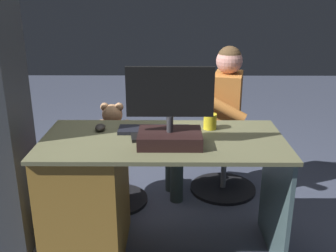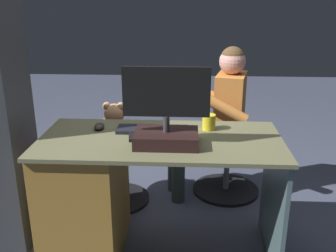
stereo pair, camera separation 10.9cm
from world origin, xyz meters
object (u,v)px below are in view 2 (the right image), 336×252
Objects in this scene: cup at (209,122)px; desk at (100,191)px; tv_remote at (133,136)px; office_chair_teddy at (117,169)px; keyboard at (153,129)px; person at (218,111)px; computer_mouse at (99,126)px; teddy_bear at (115,127)px; visitor_chair at (227,163)px; monitor at (166,122)px.

desk is at bearing 14.31° from cup.
tv_remote is 0.31× the size of office_chair_teddy.
keyboard reaches higher than office_chair_teddy.
computer_mouse is at bearing 39.40° from person.
cup is 0.62× the size of tv_remote.
keyboard is 0.74m from office_chair_teddy.
computer_mouse is at bearing 2.76° from cup.
teddy_bear reaches higher than tv_remote.
teddy_bear reaches higher than keyboard.
visitor_chair is (-0.84, -0.64, -0.51)m from computer_mouse.
tv_remote is at bearing 110.33° from office_chair_teddy.
cup reaches higher than desk.
monitor is (-0.40, 0.09, 0.48)m from desk.
teddy_bear is at bearing -79.17° from tv_remote.
desk is 14.28× the size of computer_mouse.
monitor is 0.87× the size of visitor_chair.
office_chair_teddy is (0.32, -0.47, -0.48)m from keyboard.
office_chair_teddy is at bearing 90.00° from teddy_bear.
office_chair_teddy is 0.91× the size of visitor_chair.
person is at bearing -167.19° from office_chair_teddy.
computer_mouse is (0.01, -0.13, 0.37)m from desk.
computer_mouse reaches higher than visitor_chair.
cup reaches higher than keyboard.
cup reaches higher than office_chair_teddy.
desk is at bearing 45.41° from person.
office_chair_teddy is (0.65, -0.42, -0.52)m from cup.
cup is (-0.24, -0.25, -0.08)m from monitor.
cup is at bearing -171.73° from keyboard.
cup is 0.61m from person.
person is (-0.75, -0.17, 0.41)m from office_chair_teddy.
cup is 0.19× the size of office_chair_teddy.
tv_remote is at bearing 109.94° from teddy_bear.
tv_remote is 0.78m from office_chair_teddy.
monitor is at bearing 46.58° from cup.
person is at bearing -99.67° from cup.
person is at bearing -134.72° from tv_remote.
person reaches higher than visitor_chair.
computer_mouse reaches higher than tv_remote.
desk is 0.63m from teddy_bear.
teddy_bear is at bearing 12.01° from visitor_chair.
monitor is 0.99m from office_chair_teddy.
keyboard is 0.88× the size of office_chair_teddy.
monitor reaches higher than teddy_bear.
tv_remote is 0.29× the size of visitor_chair.
person reaches higher than tv_remote.
teddy_bear is (0.32, -0.48, -0.16)m from keyboard.
tv_remote is at bearing 20.22° from cup.
computer_mouse reaches higher than desk.
teddy_bear is (0.01, -0.59, 0.20)m from desk.
office_chair_teddy and visitor_chair have the same top height.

